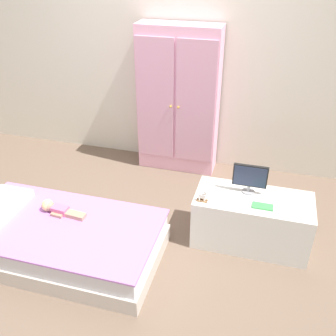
{
  "coord_description": "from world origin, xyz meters",
  "views": [
    {
      "loc": [
        1.01,
        -2.23,
        2.19
      ],
      "look_at": [
        0.29,
        0.32,
        0.6
      ],
      "focal_mm": 40.5,
      "sensor_mm": 36.0,
      "label": 1
    }
  ],
  "objects": [
    {
      "name": "ground_plane",
      "position": [
        0.0,
        0.0,
        -0.01
      ],
      "size": [
        10.0,
        10.0,
        0.02
      ],
      "primitive_type": "cube",
      "color": "brown"
    },
    {
      "name": "rocking_horse_toy",
      "position": [
        0.62,
        0.16,
        0.49
      ],
      "size": [
        0.09,
        0.04,
        0.11
      ],
      "color": "#8E6642",
      "rests_on": "tv_stand"
    },
    {
      "name": "tv_stand",
      "position": [
        1.01,
        0.31,
        0.22
      ],
      "size": [
        0.93,
        0.44,
        0.44
      ],
      "primitive_type": "cube",
      "color": "silver",
      "rests_on": "ground_plane"
    },
    {
      "name": "bed",
      "position": [
        -0.42,
        -0.25,
        0.15
      ],
      "size": [
        1.55,
        0.84,
        0.3
      ],
      "color": "beige",
      "rests_on": "ground_plane"
    },
    {
      "name": "back_wall",
      "position": [
        0.0,
        1.57,
        1.35
      ],
      "size": [
        6.4,
        0.05,
        2.7
      ],
      "primitive_type": "cube",
      "color": "silver",
      "rests_on": "ground_plane"
    },
    {
      "name": "tv_monitor",
      "position": [
        0.95,
        0.39,
        0.59
      ],
      "size": [
        0.27,
        0.1,
        0.25
      ],
      "color": "#99999E",
      "rests_on": "tv_stand"
    },
    {
      "name": "book_green",
      "position": [
        1.08,
        0.21,
        0.45
      ],
      "size": [
        0.16,
        0.08,
        0.01
      ],
      "primitive_type": "cube",
      "color": "#429E51",
      "rests_on": "tv_stand"
    },
    {
      "name": "wardrobe",
      "position": [
        0.11,
        1.38,
        0.77
      ],
      "size": [
        0.83,
        0.32,
        1.53
      ],
      "color": "#EFADCC",
      "rests_on": "ground_plane"
    },
    {
      "name": "doll",
      "position": [
        -0.53,
        -0.11,
        0.34
      ],
      "size": [
        0.39,
        0.14,
        0.1
      ],
      "color": "#D6668E",
      "rests_on": "bed"
    }
  ]
}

